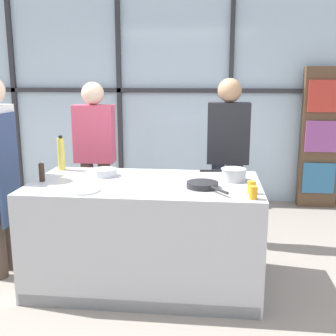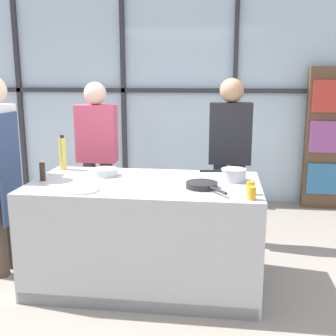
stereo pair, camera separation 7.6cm
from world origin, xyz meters
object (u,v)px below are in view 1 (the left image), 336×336
Objects in this scene: spectator_far_left at (95,151)px; juice_glass_far at (252,187)px; white_plate at (83,190)px; pepper_grinder at (42,172)px; mixing_bowl at (105,172)px; frying_pan at (203,185)px; juice_glass_near at (253,193)px; spectator_center_left at (228,151)px; saucepan at (233,174)px; oil_bottle at (61,154)px.

juice_glass_far is (1.54, -1.25, -0.03)m from spectator_far_left.
spectator_far_left is 6.65× the size of white_plate.
pepper_grinder is (-0.43, 0.26, 0.07)m from white_plate.
pepper_grinder reaches higher than mixing_bowl.
frying_pan is 2.22× the size of pepper_grinder.
pepper_grinder reaches higher than juice_glass_near.
spectator_center_left is 4.38× the size of frying_pan.
mixing_bowl is at bearing 154.93° from juice_glass_near.
saucepan is 1.20× the size of oil_bottle.
spectator_far_left reaches higher than frying_pan.
saucepan is 2.17× the size of pepper_grinder.
spectator_center_left reaches higher than white_plate.
saucepan is at bearing 21.63° from white_plate.
saucepan is 1.58m from pepper_grinder.
juice_glass_far is (1.26, 0.07, 0.04)m from white_plate.
frying_pan is 1.55× the size of white_plate.
juice_glass_near is at bearing -36.33° from frying_pan.
mixing_bowl is at bearing 160.45° from frying_pan.
saucepan is at bearing 91.22° from spectator_center_left.
spectator_far_left is at bearing 82.11° from pepper_grinder.
juice_glass_far is at bearing 90.00° from juice_glass_near.
white_plate is 1.43× the size of pepper_grinder.
saucepan is at bearing 46.39° from frying_pan.
juice_glass_far is (1.22, -0.43, 0.01)m from mixing_bowl.
juice_glass_near is at bearing -11.10° from pepper_grinder.
frying_pan is (-0.22, -1.12, -0.07)m from spectator_center_left.
white_plate is at bearing 176.86° from juice_glass_near.
oil_bottle is at bearing 120.90° from white_plate.
juice_glass_near is at bearing 137.90° from spectator_far_left.
juice_glass_far reaches higher than white_plate.
spectator_far_left is 0.64m from oil_bottle.
mixing_bowl is at bearing 37.11° from spectator_center_left.
spectator_far_left is 1.07m from pepper_grinder.
juice_glass_near is at bearing -24.60° from oil_bottle.
saucepan is (1.42, -0.87, -0.02)m from spectator_far_left.
spectator_far_left reaches higher than white_plate.
frying_pan is (1.18, -1.12, -0.05)m from spectator_far_left.
frying_pan is at bearing -2.81° from pepper_grinder.
white_plate is (-0.90, -0.20, -0.02)m from frying_pan.
mixing_bowl is at bearing 85.71° from white_plate.
frying_pan is 0.91m from mixing_bowl.
pepper_grinder reaches higher than white_plate.
frying_pan is 1.02× the size of saucepan.
juice_glass_far is at bearing 96.25° from spectator_center_left.
white_plate is 0.50m from mixing_bowl.
mixing_bowl is 1.21× the size of pepper_grinder.
spectator_center_left is 1.36m from mixing_bowl.
juice_glass_near reaches higher than mixing_bowl.
spectator_far_left is 9.49× the size of pepper_grinder.
frying_pan is 0.92m from white_plate.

